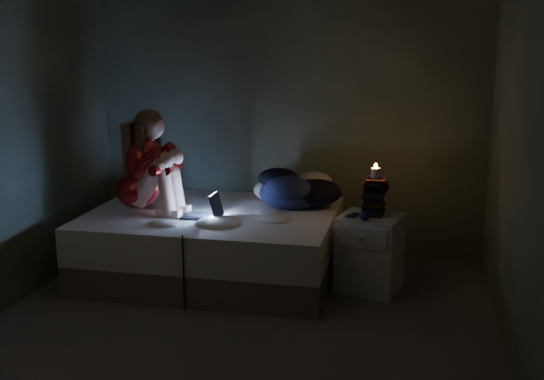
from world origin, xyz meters
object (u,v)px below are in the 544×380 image
(phone, at_px, (355,216))
(candle, at_px, (376,171))
(woman, at_px, (136,160))
(bed, at_px, (213,243))
(nightstand, at_px, (370,253))
(laptop, at_px, (201,205))

(phone, bearing_deg, candle, 53.83)
(candle, distance_m, phone, 0.39)
(woman, xyz_separation_m, phone, (1.84, -0.03, -0.37))
(woman, height_order, candle, woman)
(bed, height_order, phone, phone)
(nightstand, distance_m, phone, 0.35)
(candle, bearing_deg, woman, -177.56)
(bed, distance_m, phone, 1.27)
(candle, bearing_deg, bed, 178.86)
(woman, height_order, laptop, woman)
(bed, bearing_deg, woman, -169.88)
(nightstand, distance_m, candle, 0.67)
(bed, xyz_separation_m, phone, (1.21, -0.14, 0.35))
(candle, height_order, phone, candle)
(candle, xyz_separation_m, phone, (-0.14, -0.11, -0.35))
(nightstand, bearing_deg, phone, -137.75)
(phone, bearing_deg, laptop, -160.62)
(woman, bearing_deg, nightstand, 8.30)
(nightstand, height_order, phone, phone)
(phone, bearing_deg, woman, -164.64)
(laptop, relative_size, nightstand, 0.50)
(bed, relative_size, laptop, 6.62)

